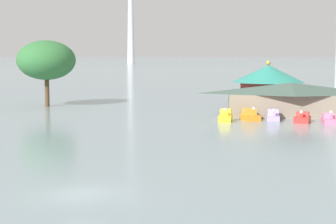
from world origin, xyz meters
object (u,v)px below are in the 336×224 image
at_px(pedal_boat_red, 302,118).
at_px(shoreline_tree_tall_left, 46,60).
at_px(green_roof_pavilion, 268,83).
at_px(pedal_boat_yellow, 226,116).
at_px(boathouse, 291,99).
at_px(pedal_boat_orange, 250,116).
at_px(pedal_boat_pink, 329,119).
at_px(pedal_boat_lavender, 273,116).

distance_m(pedal_boat_red, shoreline_tree_tall_left, 39.11).
xyz_separation_m(green_roof_pavilion, shoreline_tree_tall_left, (-32.99, -2.63, 3.42)).
bearing_deg(pedal_boat_red, green_roof_pavilion, -156.93).
bearing_deg(pedal_boat_yellow, pedal_boat_red, 95.16).
relative_size(boathouse, green_roof_pavilion, 1.59).
bearing_deg(shoreline_tree_tall_left, pedal_boat_orange, -25.54).
xyz_separation_m(pedal_boat_orange, pedal_boat_red, (5.92, -1.46, -0.07)).
height_order(pedal_boat_red, boathouse, boathouse).
distance_m(green_roof_pavilion, shoreline_tree_tall_left, 33.27).
bearing_deg(pedal_boat_pink, pedal_boat_lavender, -107.96).
bearing_deg(pedal_boat_orange, pedal_boat_yellow, -83.18).
bearing_deg(pedal_boat_red, pedal_boat_orange, -88.09).
height_order(pedal_boat_orange, shoreline_tree_tall_left, shoreline_tree_tall_left).
relative_size(pedal_boat_lavender, pedal_boat_pink, 0.93).
relative_size(pedal_boat_pink, boathouse, 0.16).
bearing_deg(pedal_boat_pink, green_roof_pavilion, -163.03).
xyz_separation_m(boathouse, green_roof_pavilion, (-1.77, 12.23, 1.24)).
xyz_separation_m(pedal_boat_red, boathouse, (-0.56, 5.91, 1.77)).
relative_size(pedal_boat_orange, pedal_boat_pink, 1.13).
xyz_separation_m(pedal_boat_yellow, pedal_boat_lavender, (5.67, 1.55, -0.06)).
relative_size(pedal_boat_yellow, green_roof_pavilion, 0.28).
distance_m(pedal_boat_orange, boathouse, 7.17).
bearing_deg(pedal_boat_red, pedal_boat_pink, 97.52).
relative_size(pedal_boat_red, boathouse, 0.17).
distance_m(pedal_boat_orange, pedal_boat_pink, 9.05).
bearing_deg(pedal_boat_orange, green_roof_pavilion, 150.55).
height_order(boathouse, shoreline_tree_tall_left, shoreline_tree_tall_left).
bearing_deg(pedal_boat_lavender, pedal_boat_pink, 74.28).
height_order(boathouse, green_roof_pavilion, green_roof_pavilion).
bearing_deg(pedal_boat_orange, pedal_boat_red, 58.85).
relative_size(green_roof_pavilion, shoreline_tree_tall_left, 1.07).
xyz_separation_m(pedal_boat_orange, pedal_boat_lavender, (2.74, 0.24, -0.03)).
distance_m(boathouse, shoreline_tree_tall_left, 36.36).
xyz_separation_m(pedal_boat_orange, shoreline_tree_tall_left, (-29.40, 14.05, 6.37)).
bearing_deg(pedal_boat_lavender, boathouse, 151.51).
bearing_deg(boathouse, shoreline_tree_tall_left, 164.57).
height_order(pedal_boat_yellow, shoreline_tree_tall_left, shoreline_tree_tall_left).
height_order(pedal_boat_lavender, shoreline_tree_tall_left, shoreline_tree_tall_left).
xyz_separation_m(pedal_boat_yellow, shoreline_tree_tall_left, (-26.47, 15.36, 6.35)).
xyz_separation_m(pedal_boat_yellow, boathouse, (8.29, 5.77, 1.68)).
xyz_separation_m(pedal_boat_lavender, green_roof_pavilion, (0.85, 16.45, 2.98)).
bearing_deg(pedal_boat_yellow, pedal_boat_orange, 120.22).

